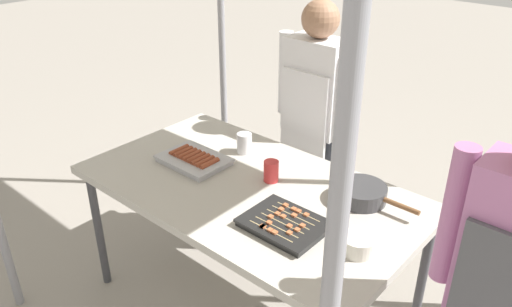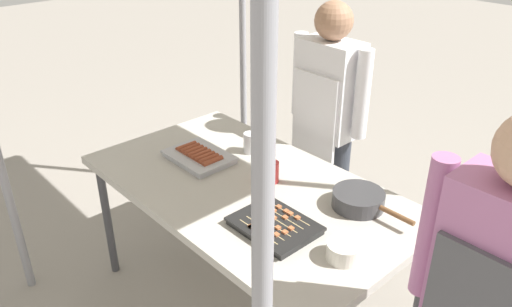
{
  "view_description": "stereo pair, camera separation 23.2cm",
  "coord_description": "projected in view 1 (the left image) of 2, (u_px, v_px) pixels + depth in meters",
  "views": [
    {
      "loc": [
        1.36,
        -1.5,
        1.98
      ],
      "look_at": [
        0.0,
        0.05,
        0.9
      ],
      "focal_mm": 35.46,
      "sensor_mm": 36.0,
      "label": 1
    },
    {
      "loc": [
        1.52,
        -1.34,
        1.98
      ],
      "look_at": [
        0.0,
        0.05,
        0.9
      ],
      "focal_mm": 35.46,
      "sensor_mm": 36.0,
      "label": 2
    }
  ],
  "objects": [
    {
      "name": "drink_cup_near_edge",
      "position": [
        271.0,
        171.0,
        2.38
      ],
      "size": [
        0.07,
        0.07,
        0.1
      ],
      "primitive_type": "cylinder",
      "color": "red",
      "rests_on": "stall_table"
    },
    {
      "name": "drink_cup_by_wok",
      "position": [
        244.0,
        143.0,
        2.64
      ],
      "size": [
        0.08,
        0.08,
        0.11
      ],
      "primitive_type": "cylinder",
      "color": "white",
      "rests_on": "stall_table"
    },
    {
      "name": "tray_grilled_sausages",
      "position": [
        194.0,
        159.0,
        2.55
      ],
      "size": [
        0.34,
        0.25,
        0.05
      ],
      "color": "#ADADB2",
      "rests_on": "stall_table"
    },
    {
      "name": "tray_meat_skewers",
      "position": [
        285.0,
        224.0,
        2.06
      ],
      "size": [
        0.33,
        0.26,
        0.04
      ],
      "color": "black",
      "rests_on": "stall_table"
    },
    {
      "name": "condiment_bowl",
      "position": [
        358.0,
        244.0,
        1.92
      ],
      "size": [
        0.13,
        0.13,
        0.07
      ],
      "primitive_type": "cylinder",
      "color": "silver",
      "rests_on": "stall_table"
    },
    {
      "name": "vendor_woman",
      "position": [
        315.0,
        111.0,
        2.85
      ],
      "size": [
        0.52,
        0.22,
        1.49
      ],
      "rotation": [
        0.0,
        0.0,
        3.14
      ],
      "color": "#333842",
      "rests_on": "ground"
    },
    {
      "name": "cooking_wok",
      "position": [
        362.0,
        193.0,
        2.23
      ],
      "size": [
        0.39,
        0.23,
        0.07
      ],
      "color": "#38383A",
      "rests_on": "stall_table"
    },
    {
      "name": "stall_table",
      "position": [
        249.0,
        195.0,
        2.39
      ],
      "size": [
        1.6,
        0.9,
        0.75
      ],
      "color": "#B7B2A8",
      "rests_on": "ground"
    },
    {
      "name": "ground_plane",
      "position": [
        250.0,
        305.0,
        2.71
      ],
      "size": [
        18.0,
        18.0,
        0.0
      ],
      "primitive_type": "plane",
      "color": "gray"
    }
  ]
}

